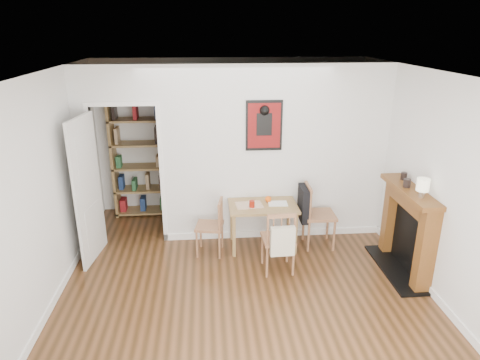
{
  "coord_description": "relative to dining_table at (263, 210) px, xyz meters",
  "views": [
    {
      "loc": [
        -0.41,
        -4.55,
        3.06
      ],
      "look_at": [
        -0.0,
        0.6,
        1.21
      ],
      "focal_mm": 32.0,
      "sensor_mm": 36.0,
      "label": 1
    }
  ],
  "objects": [
    {
      "name": "ground",
      "position": [
        -0.36,
        -1.03,
        -0.59
      ],
      "size": [
        5.2,
        5.2,
        0.0
      ],
      "primitive_type": "plane",
      "color": "brown",
      "rests_on": "ground"
    },
    {
      "name": "room_shell",
      "position": [
        -0.27,
        0.31,
        0.71
      ],
      "size": [
        5.2,
        5.2,
        5.2
      ],
      "color": "silver",
      "rests_on": "ground"
    },
    {
      "name": "dining_table",
      "position": [
        0.0,
        0.0,
        0.0
      ],
      "size": [
        0.98,
        0.62,
        0.67
      ],
      "color": "#A17A4B",
      "rests_on": "ground"
    },
    {
      "name": "chair_left",
      "position": [
        -0.77,
        -0.12,
        -0.18
      ],
      "size": [
        0.47,
        0.47,
        0.82
      ],
      "color": "#9D6B49",
      "rests_on": "ground"
    },
    {
      "name": "chair_right",
      "position": [
        0.8,
        -0.02,
        -0.09
      ],
      "size": [
        0.55,
        0.49,
        0.96
      ],
      "color": "#9D6B49",
      "rests_on": "ground"
    },
    {
      "name": "chair_front",
      "position": [
        0.12,
        -0.66,
        -0.13
      ],
      "size": [
        0.47,
        0.52,
        0.89
      ],
      "color": "#9D6B49",
      "rests_on": "ground"
    },
    {
      "name": "bookshelf",
      "position": [
        -1.91,
        1.37,
        0.46
      ],
      "size": [
        0.89,
        0.36,
        2.11
      ],
      "color": "#A17A4B",
      "rests_on": "ground"
    },
    {
      "name": "fireplace",
      "position": [
        1.79,
        -0.78,
        0.03
      ],
      "size": [
        0.45,
        1.25,
        1.16
      ],
      "color": "brown",
      "rests_on": "ground"
    },
    {
      "name": "red_glass",
      "position": [
        -0.17,
        -0.07,
        0.13
      ],
      "size": [
        0.08,
        0.08,
        0.1
      ],
      "primitive_type": "cylinder",
      "color": "maroon",
      "rests_on": "dining_table"
    },
    {
      "name": "orange_fruit",
      "position": [
        0.09,
        0.1,
        0.12
      ],
      "size": [
        0.09,
        0.09,
        0.09
      ],
      "primitive_type": "sphere",
      "color": "#FE5F0D",
      "rests_on": "dining_table"
    },
    {
      "name": "placemat",
      "position": [
        -0.2,
        0.01,
        0.08
      ],
      "size": [
        0.4,
        0.31,
        0.0
      ],
      "primitive_type": "cube",
      "rotation": [
        0.0,
        0.0,
        0.09
      ],
      "color": "beige",
      "rests_on": "dining_table"
    },
    {
      "name": "notebook",
      "position": [
        0.22,
        0.02,
        0.09
      ],
      "size": [
        0.28,
        0.21,
        0.01
      ],
      "primitive_type": "cube",
      "rotation": [
        0.0,
        0.0,
        -0.04
      ],
      "color": "white",
      "rests_on": "dining_table"
    },
    {
      "name": "mantel_lamp",
      "position": [
        1.74,
        -1.08,
        0.72
      ],
      "size": [
        0.15,
        0.15,
        0.24
      ],
      "color": "silver",
      "rests_on": "fireplace"
    },
    {
      "name": "ceramic_jar_a",
      "position": [
        1.72,
        -0.73,
        0.63
      ],
      "size": [
        0.09,
        0.09,
        0.11
      ],
      "primitive_type": "cylinder",
      "color": "black",
      "rests_on": "fireplace"
    },
    {
      "name": "ceramic_jar_b",
      "position": [
        1.8,
        -0.45,
        0.62
      ],
      "size": [
        0.08,
        0.08,
        0.1
      ],
      "primitive_type": "cylinder",
      "color": "black",
      "rests_on": "fireplace"
    }
  ]
}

